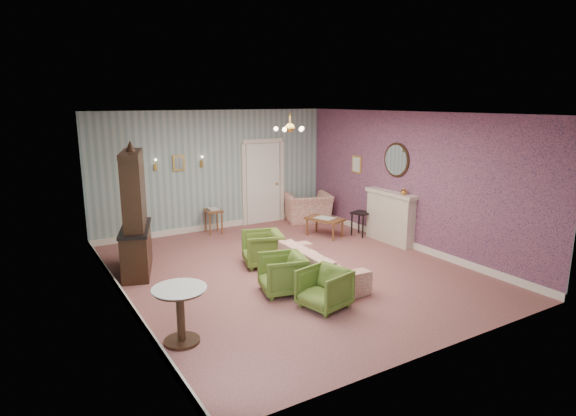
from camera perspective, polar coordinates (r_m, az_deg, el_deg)
floor at (r=9.06m, az=0.23°, el=-7.43°), size 7.00×7.00×0.00m
ceiling at (r=8.51m, az=0.25°, el=11.23°), size 7.00×7.00×0.00m
wall_back at (r=11.76m, az=-8.72°, el=4.41°), size 6.00×0.00×6.00m
wall_front at (r=6.05m, az=17.84°, el=-3.96°), size 6.00×0.00×6.00m
wall_left at (r=7.58m, az=-19.49°, el=-0.75°), size 0.00×7.00×7.00m
wall_right at (r=10.52m, az=14.34°, el=3.19°), size 0.00×7.00×7.00m
wall_right_floral at (r=10.51m, az=14.28°, el=3.18°), size 0.00×7.00×7.00m
door at (r=12.33m, az=-3.00°, el=3.18°), size 1.12×0.12×2.16m
olive_chair_a at (r=7.42m, az=4.34°, el=-9.33°), size 0.75×0.79×0.68m
olive_chair_b at (r=7.94m, az=-0.68°, el=-7.64°), size 0.81×0.84×0.72m
olive_chair_c at (r=9.24m, az=-3.07°, el=-4.65°), size 0.85×0.88×0.73m
sofa_chintz at (r=8.49m, az=3.65°, el=-6.02°), size 0.64×2.04×0.79m
wingback_chair at (r=12.49m, az=2.41°, el=0.59°), size 1.32×1.06×1.00m
dresser at (r=9.08m, az=-17.91°, el=-0.17°), size 0.92×1.51×2.38m
fireplace at (r=10.88m, az=12.08°, el=-1.07°), size 0.30×1.40×1.16m
mantel_vase at (r=10.45m, az=13.66°, el=1.96°), size 0.15×0.15×0.15m
oval_mirror at (r=10.72m, az=12.78°, el=5.60°), size 0.04×0.76×0.84m
framed_print at (r=11.76m, az=8.20°, el=5.17°), size 0.04×0.34×0.42m
coffee_table at (r=11.23m, az=4.39°, el=-2.27°), size 0.76×0.98×0.44m
side_table_black at (r=11.35m, az=8.68°, el=-1.89°), size 0.48×0.48×0.57m
pedestal_table at (r=6.53m, az=-12.68°, el=-12.36°), size 0.87×0.87×0.78m
nesting_table at (r=11.57m, az=-8.87°, el=-1.47°), size 0.42×0.51×0.63m
gilt_mirror_back at (r=11.37m, az=-12.88°, el=5.23°), size 0.28×0.06×0.36m
sconce_left at (r=11.20m, az=-15.53°, el=4.97°), size 0.16×0.12×0.30m
sconce_right at (r=11.54m, az=-10.26°, el=5.45°), size 0.16×0.12×0.30m
chandelier at (r=8.52m, az=0.25°, el=9.42°), size 0.56×0.56×0.36m
burgundy_cushion at (r=12.34m, az=2.60°, el=0.36°), size 0.41×0.28×0.39m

